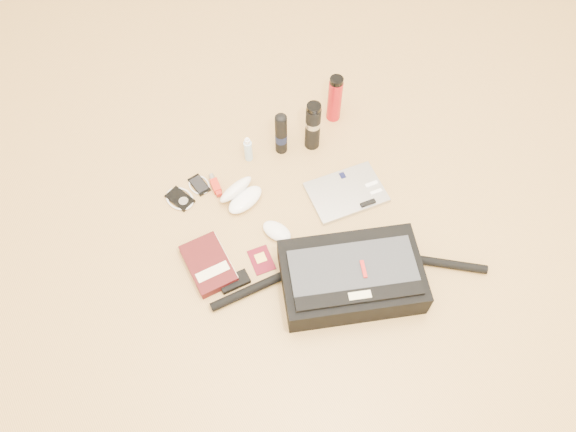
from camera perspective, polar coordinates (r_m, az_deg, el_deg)
The scene contains 14 objects.
ground at distance 2.15m, azimuth 2.20°, elevation -2.48°, with size 4.00×4.00×0.00m, color tan.
messenger_bag at distance 2.02m, azimuth 6.40°, elevation -6.17°, with size 0.95×0.50×0.14m.
laptop at distance 2.26m, azimuth 5.98°, elevation 2.38°, with size 0.32×0.25×0.03m.
book at distance 2.10m, azimuth -8.05°, elevation -4.88°, with size 0.16×0.23×0.04m.
passport at distance 2.11m, azimuth -2.72°, elevation -4.48°, with size 0.10×0.12×0.01m.
mouse at distance 2.15m, azimuth -1.14°, elevation -1.56°, with size 0.11×0.14×0.04m.
sunglasses_case at distance 2.23m, azimuth -4.84°, elevation 2.17°, with size 0.19×0.17×0.09m.
ipod at distance 2.28m, azimuth -10.93°, elevation 1.73°, with size 0.12×0.13×0.01m.
phone at distance 2.31m, azimuth -9.02°, elevation 3.15°, with size 0.08×0.10×0.01m.
inhaler at distance 2.28m, azimuth -7.39°, elevation 3.13°, with size 0.04×0.11×0.03m.
spray_bottle at distance 2.32m, azimuth -4.07°, elevation 6.72°, with size 0.04×0.04×0.13m.
aerosol_can at distance 2.31m, azimuth -0.71°, elevation 8.39°, with size 0.05×0.05×0.21m.
thermos_black at distance 2.31m, azimuth 2.54°, elevation 9.14°, with size 0.07×0.07×0.24m.
thermos_red at distance 2.43m, azimuth 4.77°, elevation 11.79°, with size 0.08×0.08×0.23m.
Camera 1 is at (-0.61, -0.83, 1.89)m, focal length 35.00 mm.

